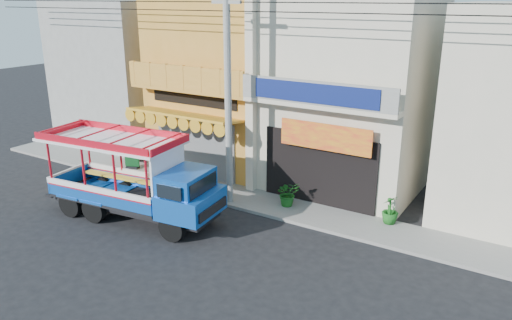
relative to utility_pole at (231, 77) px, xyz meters
The scene contains 11 objects.
ground 6.08m from the utility_pole, 75.53° to the right, with size 90.00×90.00×0.00m, color black.
sidewalk 5.09m from the utility_pole, 39.41° to the left, with size 30.00×2.00×0.12m, color slate.
shophouse_left 5.70m from the utility_pole, 124.03° to the left, with size 6.00×7.50×8.24m.
shophouse_right 5.54m from the utility_pole, 58.56° to the left, with size 6.00×6.75×8.24m.
party_pilaster 1.87m from the utility_pole, 95.46° to the left, with size 0.35×0.30×8.00m, color beige.
filler_building_left 11.25m from the utility_pole, 155.15° to the left, with size 6.00×6.00×7.60m, color gray.
utility_pole is the anchor object (origin of this frame).
songthaew_truck 4.90m from the utility_pole, 123.36° to the right, with size 6.97×2.92×3.16m.
green_sign 7.76m from the utility_pole, behind, with size 0.67×0.50×1.05m.
potted_plant_a 4.91m from the utility_pole, 23.68° to the left, with size 0.89×0.77×0.99m, color #195A1A.
potted_plant_c 7.40m from the utility_pole, 13.62° to the left, with size 0.58×0.58×1.03m, color #195A1A.
Camera 1 is at (9.49, -11.49, 7.79)m, focal length 35.00 mm.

